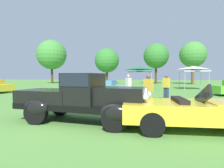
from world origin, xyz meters
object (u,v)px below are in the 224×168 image
object	(u,v)px
show_car_skyblue	(105,88)
spectator_near_truck	(166,87)
canopy_tent_left_field	(140,69)
canopy_tent_center_field	(194,68)
spectator_by_row	(148,91)
neighbor_convertible	(198,111)
spectator_far_side	(128,86)
feature_pickup_truck	(82,97)

from	to	relation	value
show_car_skyblue	spectator_near_truck	bearing A→B (deg)	-33.79
canopy_tent_left_field	canopy_tent_center_field	bearing A→B (deg)	0.36
spectator_by_row	canopy_tent_center_field	bearing A→B (deg)	66.04
spectator_near_truck	spectator_by_row	distance (m)	3.63
neighbor_convertible	show_car_skyblue	bearing A→B (deg)	115.79
spectator_near_truck	spectator_by_row	size ratio (longest dim) A/B	1.00
show_car_skyblue	spectator_far_side	bearing A→B (deg)	-50.73
spectator_far_side	spectator_near_truck	bearing A→B (deg)	-10.88
show_car_skyblue	canopy_tent_center_field	world-z (taller)	canopy_tent_center_field
spectator_by_row	spectator_far_side	bearing A→B (deg)	105.73
canopy_tent_left_field	canopy_tent_center_field	distance (m)	6.15
show_car_skyblue	spectator_far_side	distance (m)	3.31
feature_pickup_truck	canopy_tent_center_field	distance (m)	17.95
show_car_skyblue	spectator_far_side	size ratio (longest dim) A/B	2.67
feature_pickup_truck	neighbor_convertible	bearing A→B (deg)	-6.63
neighbor_convertible	canopy_tent_center_field	xyz separation A→B (m)	(4.70, 16.22, 1.84)
feature_pickup_truck	spectator_far_side	xyz separation A→B (m)	(1.34, 6.20, 0.04)
show_car_skyblue	spectator_by_row	distance (m)	7.14
feature_pickup_truck	spectator_by_row	distance (m)	3.38
spectator_by_row	canopy_tent_center_field	world-z (taller)	canopy_tent_center_field
canopy_tent_center_field	spectator_by_row	bearing A→B (deg)	-113.96
show_car_skyblue	neighbor_convertible	bearing A→B (deg)	-64.21
show_car_skyblue	canopy_tent_left_field	xyz separation A→B (m)	(2.99, 7.01, 1.82)
spectator_near_truck	feature_pickup_truck	bearing A→B (deg)	-123.27
show_car_skyblue	feature_pickup_truck	bearing A→B (deg)	-85.11
spectator_far_side	canopy_tent_left_field	xyz separation A→B (m)	(0.90, 9.56, 1.51)
neighbor_convertible	spectator_far_side	xyz separation A→B (m)	(-2.35, 6.63, 0.33)
neighbor_convertible	spectator_far_side	bearing A→B (deg)	109.51
feature_pickup_truck	spectator_near_truck	world-z (taller)	feature_pickup_truck
neighbor_convertible	show_car_skyblue	world-z (taller)	neighbor_convertible
neighbor_convertible	spectator_far_side	world-z (taller)	spectator_far_side
neighbor_convertible	show_car_skyblue	xyz separation A→B (m)	(-4.43, 9.18, 0.02)
feature_pickup_truck	spectator_by_row	size ratio (longest dim) A/B	2.84
feature_pickup_truck	spectator_by_row	world-z (taller)	feature_pickup_truck
feature_pickup_truck	canopy_tent_center_field	xyz separation A→B (m)	(8.39, 15.79, 1.55)
show_car_skyblue	spectator_by_row	xyz separation A→B (m)	(3.17, -6.39, 0.31)
canopy_tent_center_field	spectator_near_truck	bearing A→B (deg)	-114.71
neighbor_convertible	spectator_near_truck	xyz separation A→B (m)	(0.07, 6.16, 0.33)
spectator_by_row	spectator_far_side	distance (m)	3.99
feature_pickup_truck	neighbor_convertible	world-z (taller)	feature_pickup_truck
show_car_skyblue	spectator_by_row	size ratio (longest dim) A/B	2.67
neighbor_convertible	canopy_tent_left_field	distance (m)	16.35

